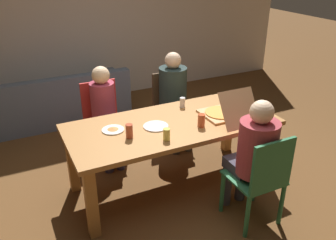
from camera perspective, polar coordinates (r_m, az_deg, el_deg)
ground_plane at (r=4.04m, az=0.63°, el=-10.23°), size 20.00×20.00×0.00m
back_wall at (r=6.15m, az=-12.45°, el=16.95°), size 7.41×0.12×3.00m
dining_table at (r=3.69m, az=0.68°, el=-1.89°), size 2.16×0.96×0.77m
chair_0 at (r=4.70m, az=0.29°, el=2.20°), size 0.41×0.42×0.94m
person_0 at (r=4.50m, az=1.02°, el=4.38°), size 0.35×0.50×1.25m
chair_1 at (r=3.33m, az=14.71°, el=-8.96°), size 0.45×0.45×0.95m
person_1 at (r=3.31m, az=13.56°, el=-4.77°), size 0.35×0.51×1.23m
chair_2 at (r=4.39m, az=-10.44°, el=0.24°), size 0.45×0.39×0.96m
person_2 at (r=4.19m, az=-10.06°, el=1.70°), size 0.29×0.49×1.19m
pizza_box_0 at (r=3.79m, az=9.03°, el=1.18°), size 0.39×0.61×0.36m
plate_0 at (r=3.52m, az=-8.81°, el=-1.51°), size 0.22×0.22×0.03m
plate_1 at (r=3.56m, az=-1.96°, el=-1.01°), size 0.25×0.25×0.01m
drinking_glass_0 at (r=3.34m, az=-6.23°, el=-1.79°), size 0.07×0.07×0.14m
drinking_glass_1 at (r=3.55m, az=5.37°, el=-0.09°), size 0.07×0.07×0.13m
drinking_glass_2 at (r=3.29m, az=-0.23°, el=-2.33°), size 0.07×0.07×0.12m
drinking_glass_3 at (r=3.99m, az=2.33°, el=2.83°), size 0.06×0.06×0.11m
couch at (r=5.65m, az=-17.11°, el=2.59°), size 2.05×0.89×0.76m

